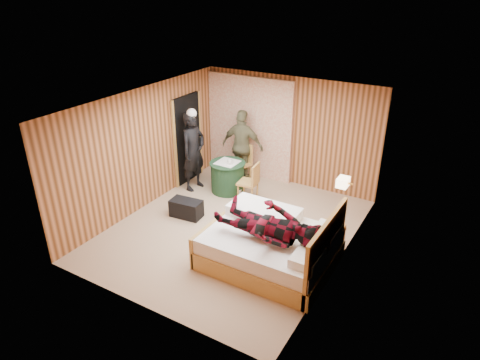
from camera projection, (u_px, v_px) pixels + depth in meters
The scene contains 23 objects.
floor at pixel (232, 229), 8.29m from camera, with size 4.20×5.00×0.01m, color tan.
ceiling at pixel (231, 103), 7.21m from camera, with size 4.20×5.00×0.01m, color silver.
wall_back at pixel (289, 131), 9.69m from camera, with size 4.20×0.02×2.50m, color #C3794A.
wall_left at pixel (144, 149), 8.71m from camera, with size 0.02×5.00×2.50m, color #C3794A.
wall_right at pixel (345, 198), 6.79m from camera, with size 0.02×5.00×2.50m, color #C3794A.
curtain at pixel (249, 127), 10.12m from camera, with size 2.20×0.08×2.40m, color white.
doorway at pixel (187, 139), 9.87m from camera, with size 0.06×0.90×2.05m, color black.
wall_lamp at pixel (343, 182), 7.20m from camera, with size 0.26×0.24×0.16m.
bed at pixel (272, 246), 7.20m from camera, with size 2.11×1.66×1.14m.
nightstand at pixel (329, 241), 7.42m from camera, with size 0.42×0.57×0.55m.
round_table at pixel (228, 177), 9.62m from camera, with size 0.80×0.80×0.71m.
chair_far at pixel (243, 160), 10.02m from camera, with size 0.53×0.53×0.93m.
chair_near at pixel (251, 180), 9.12m from camera, with size 0.44×0.44×0.88m.
duffel_bag at pixel (186, 208), 8.66m from camera, with size 0.64×0.34×0.36m, color black.
sneaker_left at pixel (235, 192), 9.57m from camera, with size 0.30×0.12×0.13m, color white.
sneaker_right at pixel (241, 206), 8.99m from camera, with size 0.28×0.11×0.12m, color white.
woman_standing at pixel (193, 151), 9.52m from camera, with size 0.66×0.43×1.81m, color black.
man_at_table at pixel (242, 146), 9.92m from camera, with size 1.01×0.42×1.72m, color #686645.
man_on_bed at pixel (268, 218), 6.72m from camera, with size 1.77×0.67×0.86m, color maroon.
book_lower at pixel (329, 229), 7.26m from camera, with size 0.17×0.22×0.02m, color white.
book_upper at pixel (329, 228), 7.26m from camera, with size 0.16×0.22×0.02m, color white.
cup_nightstand at pixel (333, 222), 7.39m from camera, with size 0.10×0.10×0.09m, color white.
cup_table at pixel (230, 162), 9.36m from camera, with size 0.12×0.12×0.10m, color white.
Camera 1 is at (3.69, -6.02, 4.45)m, focal length 32.00 mm.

